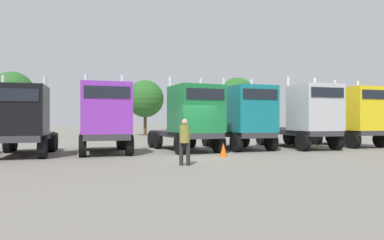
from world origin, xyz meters
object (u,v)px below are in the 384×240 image
object	(u,v)px
semi_truck_green	(191,118)
semi_truck_yellow	(355,116)
semi_truck_purple	(105,118)
visitor_with_camera	(185,138)
semi_truck_teal	(245,117)
semi_truck_silver	(308,116)
semi_truck_black	(21,120)
traffic_cone_far	(223,150)

from	to	relation	value
semi_truck_green	semi_truck_yellow	xyz separation A→B (m)	(11.28, 0.24, 0.10)
semi_truck_purple	visitor_with_camera	bearing A→B (deg)	26.15
semi_truck_teal	visitor_with_camera	distance (m)	7.77
semi_truck_purple	semi_truck_yellow	xyz separation A→B (m)	(15.90, 0.20, 0.12)
semi_truck_yellow	visitor_with_camera	size ratio (longest dim) A/B	3.28
semi_truck_purple	semi_truck_yellow	distance (m)	15.90
semi_truck_purple	semi_truck_silver	bearing A→B (deg)	87.87
visitor_with_camera	semi_truck_black	bearing A→B (deg)	83.61
semi_truck_purple	semi_truck_teal	distance (m)	8.00
semi_truck_yellow	semi_truck_teal	bearing A→B (deg)	-89.90
semi_truck_black	traffic_cone_far	xyz separation A→B (m)	(9.23, -2.89, -1.45)
semi_truck_green	semi_truck_purple	bearing A→B (deg)	-96.41
visitor_with_camera	traffic_cone_far	size ratio (longest dim) A/B	2.74
semi_truck_black	semi_truck_teal	xyz separation A→B (m)	(11.90, 0.29, 0.17)
semi_truck_purple	semi_truck_green	xyz separation A→B (m)	(4.62, -0.03, 0.02)
semi_truck_teal	semi_truck_yellow	xyz separation A→B (m)	(7.90, 0.05, 0.05)
semi_truck_black	semi_truck_silver	distance (m)	15.79
semi_truck_black	traffic_cone_far	distance (m)	9.78
semi_truck_teal	traffic_cone_far	bearing A→B (deg)	-42.08
semi_truck_green	semi_truck_black	bearing A→B (deg)	-95.31
semi_truck_purple	semi_truck_teal	xyz separation A→B (m)	(8.00, 0.16, 0.08)
semi_truck_teal	semi_truck_yellow	distance (m)	7.90
semi_truck_teal	semi_truck_purple	bearing A→B (deg)	-90.95
semi_truck_silver	semi_truck_green	bearing A→B (deg)	-91.83
semi_truck_green	visitor_with_camera	size ratio (longest dim) A/B	3.57
semi_truck_purple	traffic_cone_far	xyz separation A→B (m)	(5.32, -3.03, -1.54)
visitor_with_camera	semi_truck_silver	bearing A→B (deg)	-28.56
semi_truck_green	semi_truck_yellow	bearing A→B (deg)	85.22
semi_truck_yellow	semi_truck_silver	bearing A→B (deg)	-81.80
semi_truck_yellow	visitor_with_camera	distance (m)	14.39
semi_truck_black	semi_truck_green	size ratio (longest dim) A/B	0.93
semi_truck_teal	semi_truck_silver	world-z (taller)	semi_truck_silver
visitor_with_camera	semi_truck_yellow	bearing A→B (deg)	-34.25
semi_truck_silver	semi_truck_yellow	distance (m)	4.06
semi_truck_silver	visitor_with_camera	distance (m)	10.52
semi_truck_silver	semi_truck_yellow	bearing A→B (deg)	99.41
semi_truck_silver	visitor_with_camera	size ratio (longest dim) A/B	3.51
semi_truck_black	semi_truck_purple	xyz separation A→B (m)	(3.90, 0.14, 0.10)
visitor_with_camera	semi_truck_green	bearing A→B (deg)	13.11
semi_truck_silver	visitor_with_camera	xyz separation A→B (m)	(-9.17, -5.08, -0.93)
semi_truck_yellow	traffic_cone_far	bearing A→B (deg)	-73.24
semi_truck_purple	semi_truck_silver	distance (m)	11.89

